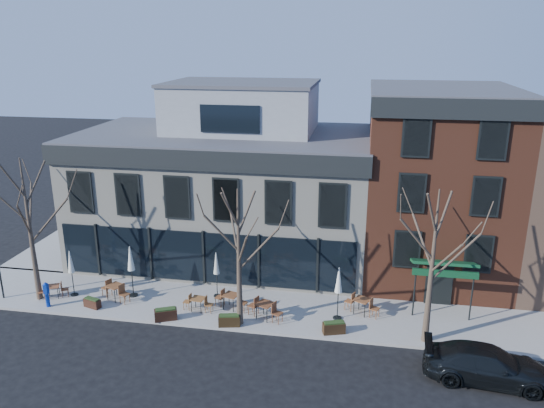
% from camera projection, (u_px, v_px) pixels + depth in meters
% --- Properties ---
extents(ground, '(120.00, 120.00, 0.00)m').
position_uv_depth(ground, '(205.00, 287.00, 30.85)').
color(ground, black).
rests_on(ground, ground).
extents(sidewalk_front, '(33.50, 4.70, 0.15)m').
position_uv_depth(sidewalk_front, '(252.00, 308.00, 28.27)').
color(sidewalk_front, gray).
rests_on(sidewalk_front, ground).
extents(sidewalk_side, '(4.50, 12.00, 0.15)m').
position_uv_depth(sidewalk_side, '(80.00, 237.00, 38.32)').
color(sidewalk_side, gray).
rests_on(sidewalk_side, ground).
extents(corner_building, '(18.39, 10.39, 11.10)m').
position_uv_depth(corner_building, '(227.00, 186.00, 34.16)').
color(corner_building, beige).
rests_on(corner_building, ground).
extents(red_brick_building, '(8.20, 11.78, 11.18)m').
position_uv_depth(red_brick_building, '(435.00, 182.00, 31.66)').
color(red_brick_building, brown).
rests_on(red_brick_building, ground).
extents(tree_corner, '(3.93, 3.98, 7.92)m').
position_uv_depth(tree_corner, '(30.00, 228.00, 27.96)').
color(tree_corner, '#382B21').
rests_on(tree_corner, sidewalk_front).
extents(tree_mid, '(3.50, 3.55, 7.04)m').
position_uv_depth(tree_mid, '(239.00, 257.00, 25.54)').
color(tree_mid, '#382B21').
rests_on(tree_mid, sidewalk_front).
extents(tree_right, '(3.72, 3.77, 7.48)m').
position_uv_depth(tree_right, '(432.00, 266.00, 23.98)').
color(tree_right, '#382B21').
rests_on(tree_right, sidewalk_front).
extents(parked_sedan, '(5.37, 2.52, 1.51)m').
position_uv_depth(parked_sedan, '(487.00, 365.00, 22.26)').
color(parked_sedan, black).
rests_on(parked_sedan, ground).
extents(call_box, '(0.28, 0.28, 1.43)m').
position_uv_depth(call_box, '(47.00, 294.00, 28.08)').
color(call_box, '#0B2A93').
rests_on(call_box, sidewalk_front).
extents(cafe_set_0, '(1.64, 1.05, 0.85)m').
position_uv_depth(cafe_set_0, '(53.00, 290.00, 29.16)').
color(cafe_set_0, brown).
rests_on(cafe_set_0, sidewalk_front).
extents(cafe_set_1, '(1.97, 1.24, 1.02)m').
position_uv_depth(cafe_set_1, '(115.00, 290.00, 28.94)').
color(cafe_set_1, brown).
rests_on(cafe_set_1, sidewalk_front).
extents(cafe_set_2, '(1.68, 0.73, 0.87)m').
position_uv_depth(cafe_set_2, '(198.00, 303.00, 27.77)').
color(cafe_set_2, brown).
rests_on(cafe_set_2, sidewalk_front).
extents(cafe_set_3, '(1.92, 0.96, 0.98)m').
position_uv_depth(cafe_set_3, '(231.00, 300.00, 27.97)').
color(cafe_set_3, brown).
rests_on(cafe_set_3, sidewalk_front).
extents(cafe_set_4, '(2.01, 1.23, 1.04)m').
position_uv_depth(cafe_set_4, '(265.00, 309.00, 26.96)').
color(cafe_set_4, brown).
rests_on(cafe_set_4, sidewalk_front).
extents(cafe_set_5, '(1.92, 1.22, 1.00)m').
position_uv_depth(cafe_set_5, '(362.00, 304.00, 27.45)').
color(cafe_set_5, brown).
rests_on(cafe_set_5, sidewalk_front).
extents(umbrella_0, '(0.42, 0.42, 2.65)m').
position_uv_depth(umbrella_0, '(71.00, 264.00, 28.99)').
color(umbrella_0, black).
rests_on(umbrella_0, sidewalk_front).
extents(umbrella_1, '(0.47, 0.47, 2.96)m').
position_uv_depth(umbrella_1, '(131.00, 261.00, 28.85)').
color(umbrella_1, black).
rests_on(umbrella_1, sidewalk_front).
extents(umbrella_2, '(0.42, 0.42, 2.62)m').
position_uv_depth(umbrella_2, '(216.00, 266.00, 28.86)').
color(umbrella_2, black).
rests_on(umbrella_2, sidewalk_front).
extents(umbrella_4, '(0.45, 0.45, 2.83)m').
position_uv_depth(umbrella_4, '(339.00, 283.00, 26.51)').
color(umbrella_4, black).
rests_on(umbrella_4, sidewalk_front).
extents(planter_0, '(1.00, 0.63, 0.52)m').
position_uv_depth(planter_0, '(92.00, 303.00, 28.16)').
color(planter_0, black).
rests_on(planter_0, sidewalk_front).
extents(planter_1, '(1.21, 0.87, 0.63)m').
position_uv_depth(planter_1, '(166.00, 314.00, 26.90)').
color(planter_1, black).
rests_on(planter_1, sidewalk_front).
extents(planter_2, '(1.14, 0.64, 0.60)m').
position_uv_depth(planter_2, '(229.00, 320.00, 26.35)').
color(planter_2, black).
rests_on(planter_2, sidewalk_front).
extents(planter_3, '(1.16, 0.74, 0.61)m').
position_uv_depth(planter_3, '(334.00, 327.00, 25.70)').
color(planter_3, black).
rests_on(planter_3, sidewalk_front).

